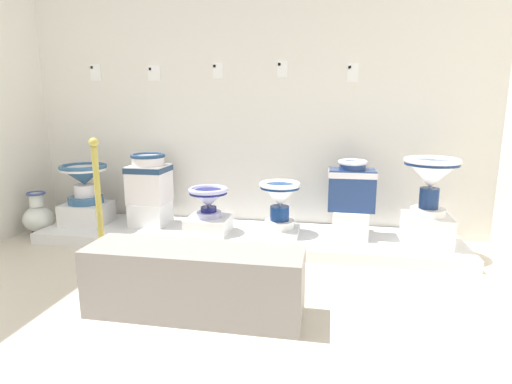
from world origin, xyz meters
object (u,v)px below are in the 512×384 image
antique_toilet_broad_patterned (84,178)px  decorative_vase_corner (38,217)px  antique_toilet_leftmost (280,198)px  antique_toilet_slender_white (208,198)px  plinth_block_rightmost (151,213)px  info_placard_second (154,73)px  antique_toilet_rightmost (149,177)px  info_placard_first (95,72)px  plinth_block_leftmost (279,231)px  plinth_block_broad_patterned (87,213)px  stanchion_post_near_left (101,233)px  info_placard_fourth (283,69)px  plinth_block_pale_glazed (426,230)px  plinth_block_slender_white (209,224)px  info_placard_fifth (353,73)px  antique_toilet_tall_cobalt (352,185)px  plinth_block_tall_cobalt (350,222)px  info_placard_third (218,71)px  antique_toilet_pale_glazed (431,176)px  museum_bench (195,281)px

antique_toilet_broad_patterned → decorative_vase_corner: size_ratio=1.03×
antique_toilet_leftmost → antique_toilet_slender_white: bearing=-173.1°
plinth_block_rightmost → info_placard_second: 1.33m
antique_toilet_rightmost → info_placard_first: bearing=155.1°
info_placard_first → plinth_block_leftmost: bearing=-11.3°
antique_toilet_slender_white → antique_toilet_leftmost: 0.62m
antique_toilet_slender_white → plinth_block_rightmost: bearing=166.2°
antique_toilet_rightmost → plinth_block_leftmost: bearing=-3.5°
plinth_block_broad_patterned → stanchion_post_near_left: 1.17m
antique_toilet_rightmost → plinth_block_rightmost: bearing=0.0°
info_placard_fourth → plinth_block_pale_glazed: bearing=-19.6°
antique_toilet_broad_patterned → info_placard_fourth: 2.08m
plinth_block_slender_white → plinth_block_pale_glazed: bearing=0.4°
info_placard_fifth → antique_toilet_broad_patterned: bearing=-170.8°
antique_toilet_tall_cobalt → plinth_block_pale_glazed: antique_toilet_tall_cobalt is taller
antique_toilet_broad_patterned → antique_toilet_rightmost: bearing=8.9°
plinth_block_leftmost → info_placard_fifth: bearing=32.7°
plinth_block_rightmost → plinth_block_tall_cobalt: 1.83m
plinth_block_rightmost → antique_toilet_slender_white: bearing=-13.8°
antique_toilet_broad_patterned → plinth_block_slender_white: (1.21, -0.06, -0.37)m
plinth_block_broad_patterned → antique_toilet_rightmost: 0.70m
plinth_block_broad_patterned → info_placard_second: 1.47m
antique_toilet_broad_patterned → antique_toilet_rightmost: size_ratio=0.93×
antique_toilet_broad_patterned → antique_toilet_slender_white: antique_toilet_broad_patterned is taller
antique_toilet_slender_white → info_placard_second: info_placard_second is taller
info_placard_third → stanchion_post_near_left: (-0.49, -1.31, -1.18)m
plinth_block_rightmost → plinth_block_leftmost: 1.23m
antique_toilet_leftmost → info_placard_third: info_placard_third is taller
antique_toilet_pale_glazed → stanchion_post_near_left: bearing=-159.3°
plinth_block_leftmost → antique_toilet_pale_glazed: antique_toilet_pale_glazed is taller
antique_toilet_slender_white → info_placard_fifth: bearing=20.5°
plinth_block_rightmost → stanchion_post_near_left: bearing=-84.1°
plinth_block_rightmost → plinth_block_leftmost: plinth_block_rightmost is taller
plinth_block_broad_patterned → antique_toilet_pale_glazed: 3.06m
plinth_block_pale_glazed → stanchion_post_near_left: bearing=-159.3°
plinth_block_rightmost → info_placard_fifth: (1.81, 0.30, 1.27)m
plinth_block_rightmost → antique_toilet_tall_cobalt: 1.86m
plinth_block_broad_patterned → antique_toilet_leftmost: antique_toilet_leftmost is taller
antique_toilet_leftmost → plinth_block_pale_glazed: 1.21m
info_placard_third → info_placard_fifth: (1.22, 0.00, -0.04)m
antique_toilet_rightmost → museum_bench: size_ratio=0.37×
antique_toilet_leftmost → info_placard_third: (-0.63, 0.37, 1.09)m
plinth_block_slender_white → plinth_block_leftmost: size_ratio=1.06×
plinth_block_rightmost → antique_toilet_tall_cobalt: (1.83, -0.02, 0.34)m
plinth_block_tall_cobalt → info_placard_third: 1.82m
plinth_block_tall_cobalt → antique_toilet_slender_white: bearing=-173.7°
plinth_block_pale_glazed → stanchion_post_near_left: size_ratio=0.36×
antique_toilet_rightmost → info_placard_fourth: (1.19, 0.30, 0.97)m
antique_toilet_tall_cobalt → plinth_block_leftmost: bearing=-174.3°
info_placard_fifth → antique_toilet_rightmost: bearing=-170.7°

